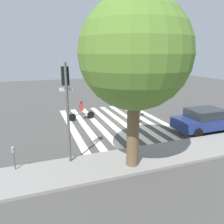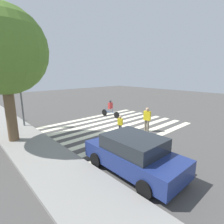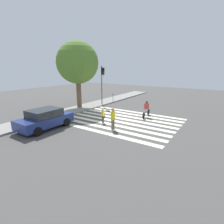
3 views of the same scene
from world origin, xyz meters
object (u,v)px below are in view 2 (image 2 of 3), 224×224
Objects in this scene: street_tree at (3,51)px; pedestrian_child_with_backpack at (147,118)px; pedestrian_adult_yellow_jacket at (120,123)px; cyclist_near_curb at (110,108)px; car_parked_far_curb at (134,154)px; traffic_light at (21,82)px; parking_meter at (15,110)px.

street_tree is 4.44× the size of pedestrian_child_with_backpack.
pedestrian_adult_yellow_jacket is 4.48m from cyclist_near_curb.
pedestrian_adult_yellow_jacket is at bearing -37.85° from car_parked_far_curb.
car_parked_far_curb reaches higher than pedestrian_adult_yellow_jacket.
pedestrian_child_with_backpack is 5.33m from car_parked_far_curb.
traffic_light is 9.36m from pedestrian_child_with_backpack.
traffic_light is 1.14× the size of car_parked_far_curb.
street_tree is (-2.68, 1.47, 1.77)m from traffic_light.
cyclist_near_curb is (-4.55, -6.81, -0.08)m from parking_meter.
street_tree is 6.12× the size of pedestrian_adult_yellow_jacket.
pedestrian_child_with_backpack is at bearing 47.74° from pedestrian_adult_yellow_jacket.
street_tree is 1.77× the size of car_parked_far_curb.
cyclist_near_curb is at bearing -24.80° from pedestrian_child_with_backpack.
parking_meter is (2.48, 0.06, -2.45)m from traffic_light.
pedestrian_child_with_backpack reaches higher than cyclist_near_curb.
street_tree is 9.30m from cyclist_near_curb.
street_tree reaches higher than pedestrian_child_with_backpack.
car_parked_far_curb is (-9.51, -1.39, -2.61)m from traffic_light.
pedestrian_child_with_backpack reaches higher than car_parked_far_curb.
car_parked_far_curb is (-6.82, -2.86, -4.39)m from street_tree.
street_tree is at bearing 45.78° from pedestrian_child_with_backpack.
parking_meter is at bearing 50.82° from cyclist_near_curb.
traffic_light reaches higher than parking_meter.
traffic_light reaches higher than pedestrian_child_with_backpack.
cyclist_near_curb is 0.51× the size of car_parked_far_curb.
pedestrian_child_with_backpack is 4.77m from cyclist_near_curb.
traffic_light is at bearing -155.80° from pedestrian_adult_yellow_jacket.
parking_meter is at bearing 17.71° from pedestrian_child_with_backpack.
traffic_light is 2.85× the size of pedestrian_child_with_backpack.
street_tree reaches higher than cyclist_near_curb.
pedestrian_adult_yellow_jacket is (-8.29, -4.36, -0.25)m from parking_meter.
traffic_light is 3.93× the size of pedestrian_adult_yellow_jacket.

